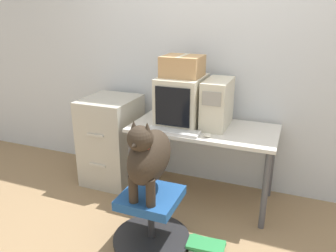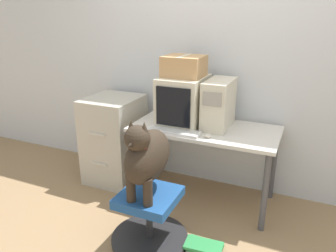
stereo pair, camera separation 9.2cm
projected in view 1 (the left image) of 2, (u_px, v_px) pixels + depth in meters
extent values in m
plane|color=#937551|center=(191.00, 215.00, 2.88)|extent=(12.00, 12.00, 0.00)
cube|color=silver|center=(217.00, 55.00, 3.06)|extent=(8.00, 0.05, 2.60)
cube|color=silver|center=(204.00, 128.00, 2.92)|extent=(1.29, 0.64, 0.03)
cylinder|color=#4C4C51|center=(132.00, 166.00, 3.02)|extent=(0.05, 0.05, 0.69)
cylinder|color=#4C4C51|center=(265.00, 191.00, 2.60)|extent=(0.05, 0.05, 0.69)
cylinder|color=#4C4C51|center=(155.00, 145.00, 3.49)|extent=(0.05, 0.05, 0.69)
cylinder|color=#4C4C51|center=(271.00, 163.00, 3.07)|extent=(0.05, 0.05, 0.69)
cube|color=beige|center=(182.00, 100.00, 2.96)|extent=(0.38, 0.48, 0.43)
cube|color=black|center=(172.00, 107.00, 2.74)|extent=(0.31, 0.01, 0.34)
cube|color=beige|center=(217.00, 103.00, 2.87)|extent=(0.21, 0.42, 0.42)
cube|color=#9E998E|center=(212.00, 99.00, 2.65)|extent=(0.16, 0.01, 0.12)
cube|color=silver|center=(173.00, 131.00, 2.78)|extent=(0.45, 0.14, 0.02)
cube|color=silver|center=(173.00, 130.00, 2.77)|extent=(0.42, 0.12, 0.00)
ellipsoid|color=beige|center=(207.00, 135.00, 2.68)|extent=(0.07, 0.05, 0.04)
cylinder|color=#262628|center=(152.00, 239.00, 2.55)|extent=(0.60, 0.60, 0.04)
cylinder|color=#262628|center=(151.00, 220.00, 2.49)|extent=(0.05, 0.05, 0.31)
cube|color=#1E4C8C|center=(151.00, 198.00, 2.42)|extent=(0.42, 0.42, 0.07)
ellipsoid|color=#33281E|center=(150.00, 157.00, 2.31)|extent=(0.24, 0.52, 0.37)
cylinder|color=#33281E|center=(133.00, 189.00, 2.28)|extent=(0.07, 0.07, 0.20)
cylinder|color=#33281E|center=(151.00, 193.00, 2.23)|extent=(0.07, 0.07, 0.20)
sphere|color=#33281E|center=(140.00, 139.00, 2.12)|extent=(0.18, 0.18, 0.18)
cone|color=black|center=(135.00, 145.00, 2.06)|extent=(0.08, 0.09, 0.08)
cone|color=#33281E|center=(134.00, 126.00, 2.12)|extent=(0.06, 0.06, 0.08)
cone|color=#33281E|center=(147.00, 128.00, 2.09)|extent=(0.06, 0.06, 0.08)
torus|color=red|center=(142.00, 147.00, 2.17)|extent=(0.13, 0.13, 0.02)
cube|color=#B7B2A3|center=(112.00, 140.00, 3.36)|extent=(0.50, 0.56, 0.88)
cube|color=beige|center=(95.00, 135.00, 3.05)|extent=(0.17, 0.01, 0.02)
cube|color=beige|center=(97.00, 165.00, 3.16)|extent=(0.17, 0.01, 0.02)
cube|color=tan|center=(183.00, 66.00, 2.86)|extent=(0.34, 0.31, 0.18)
cube|color=beige|center=(183.00, 56.00, 2.83)|extent=(0.04, 0.30, 0.00)
cube|color=silver|center=(205.00, 248.00, 2.46)|extent=(0.25, 0.20, 0.02)
cube|color=#2D8C47|center=(206.00, 246.00, 2.46)|extent=(0.28, 0.19, 0.02)
cube|color=#2D8C47|center=(206.00, 244.00, 2.44)|extent=(0.29, 0.17, 0.02)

